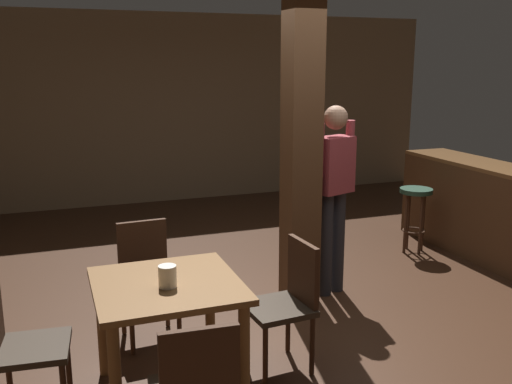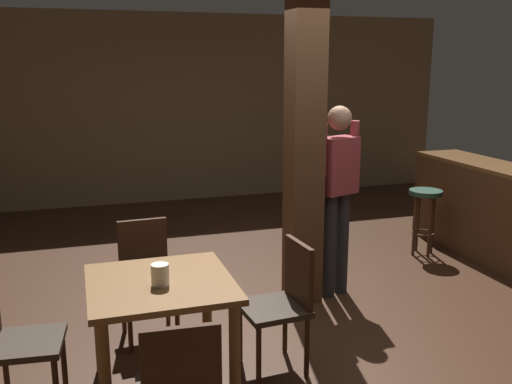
# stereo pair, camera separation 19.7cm
# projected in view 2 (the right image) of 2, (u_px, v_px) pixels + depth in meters

# --- Properties ---
(ground_plane) EXTENTS (10.80, 10.80, 0.00)m
(ground_plane) POSITION_uv_depth(u_px,v_px,m) (317.00, 314.00, 4.83)
(ground_plane) COLOR #382114
(wall_back) EXTENTS (8.00, 0.10, 2.80)m
(wall_back) POSITION_uv_depth(u_px,v_px,m) (201.00, 108.00, 8.70)
(wall_back) COLOR #756047
(wall_back) RESTS_ON ground_plane
(pillar) EXTENTS (0.28, 0.28, 2.80)m
(pillar) POSITION_uv_depth(u_px,v_px,m) (305.00, 144.00, 4.84)
(pillar) COLOR #4C301C
(pillar) RESTS_ON ground_plane
(dining_table) EXTENTS (0.89, 0.89, 0.76)m
(dining_table) POSITION_uv_depth(u_px,v_px,m) (161.00, 301.00, 3.57)
(dining_table) COLOR brown
(dining_table) RESTS_ON ground_plane
(chair_north) EXTENTS (0.44, 0.44, 0.89)m
(chair_north) POSITION_uv_depth(u_px,v_px,m) (146.00, 273.00, 4.37)
(chair_north) COLOR #2D2319
(chair_north) RESTS_ON ground_plane
(chair_west) EXTENTS (0.46, 0.46, 0.89)m
(chair_west) POSITION_uv_depth(u_px,v_px,m) (12.00, 336.00, 3.36)
(chair_west) COLOR #2D2319
(chair_west) RESTS_ON ground_plane
(chair_east) EXTENTS (0.45, 0.45, 0.89)m
(chair_east) POSITION_uv_depth(u_px,v_px,m) (283.00, 299.00, 3.88)
(chair_east) COLOR #2D2319
(chair_east) RESTS_ON ground_plane
(napkin_cup) EXTENTS (0.11, 0.11, 0.13)m
(napkin_cup) POSITION_uv_depth(u_px,v_px,m) (160.00, 275.00, 3.46)
(napkin_cup) COLOR silver
(napkin_cup) RESTS_ON dining_table
(standing_person) EXTENTS (0.47, 0.30, 1.72)m
(standing_person) POSITION_uv_depth(u_px,v_px,m) (337.00, 187.00, 5.04)
(standing_person) COLOR maroon
(standing_person) RESTS_ON ground_plane
(bar_counter) EXTENTS (0.56, 2.20, 1.02)m
(bar_counter) POSITION_uv_depth(u_px,v_px,m) (487.00, 212.00, 6.09)
(bar_counter) COLOR brown
(bar_counter) RESTS_ON ground_plane
(bar_stool_near) EXTENTS (0.36, 0.36, 0.73)m
(bar_stool_near) POSITION_uv_depth(u_px,v_px,m) (425.00, 206.00, 6.22)
(bar_stool_near) COLOR #1E3828
(bar_stool_near) RESTS_ON ground_plane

